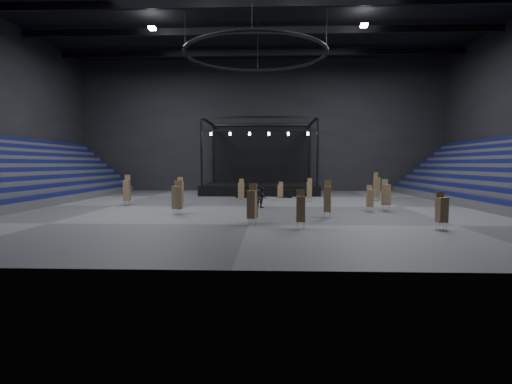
{
  "coord_description": "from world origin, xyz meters",
  "views": [
    {
      "loc": [
        1.37,
        -34.54,
        3.68
      ],
      "look_at": [
        0.13,
        -2.0,
        1.4
      ],
      "focal_mm": 28.0,
      "sensor_mm": 36.0,
      "label": 1
    }
  ],
  "objects_px": {
    "chair_stack_10": "(242,189)",
    "chair_stack_11": "(252,204)",
    "chair_stack_2": "(309,189)",
    "chair_stack_12": "(370,197)",
    "chair_stack_15": "(377,186)",
    "chair_stack_3": "(176,197)",
    "chair_stack_13": "(280,190)",
    "chair_stack_8": "(253,207)",
    "chair_stack_7": "(181,191)",
    "stage": "(260,182)",
    "flight_case_right": "(286,194)",
    "flight_case_left": "(241,194)",
    "crew_member": "(263,198)",
    "chair_stack_5": "(127,190)",
    "chair_stack_9": "(301,208)",
    "flight_case_mid": "(256,194)",
    "chair_stack_4": "(386,194)",
    "chair_stack_14": "(442,209)",
    "chair_stack_6": "(327,198)",
    "chair_stack_1": "(241,190)",
    "chair_stack_0": "(179,197)",
    "man_center": "(256,195)"
  },
  "relations": [
    {
      "from": "chair_stack_3",
      "to": "chair_stack_7",
      "type": "distance_m",
      "value": 5.9
    },
    {
      "from": "flight_case_right",
      "to": "crew_member",
      "type": "xyz_separation_m",
      "value": [
        -2.3,
        -10.25,
        0.41
      ]
    },
    {
      "from": "chair_stack_12",
      "to": "chair_stack_7",
      "type": "bearing_deg",
      "value": 164.71
    },
    {
      "from": "flight_case_right",
      "to": "chair_stack_7",
      "type": "relative_size",
      "value": 0.53
    },
    {
      "from": "chair_stack_2",
      "to": "crew_member",
      "type": "distance_m",
      "value": 7.25
    },
    {
      "from": "chair_stack_5",
      "to": "chair_stack_9",
      "type": "xyz_separation_m",
      "value": [
        14.54,
        -12.46,
        -0.22
      ]
    },
    {
      "from": "chair_stack_5",
      "to": "chair_stack_8",
      "type": "xyz_separation_m",
      "value": [
        11.76,
        -10.27,
        -0.37
      ]
    },
    {
      "from": "chair_stack_10",
      "to": "chair_stack_11",
      "type": "xyz_separation_m",
      "value": [
        1.84,
        -17.0,
        0.22
      ]
    },
    {
      "from": "chair_stack_13",
      "to": "flight_case_right",
      "type": "bearing_deg",
      "value": 98.89
    },
    {
      "from": "chair_stack_13",
      "to": "chair_stack_6",
      "type": "bearing_deg",
      "value": -57.51
    },
    {
      "from": "chair_stack_15",
      "to": "chair_stack_10",
      "type": "bearing_deg",
      "value": 157.75
    },
    {
      "from": "chair_stack_15",
      "to": "man_center",
      "type": "relative_size",
      "value": 1.47
    },
    {
      "from": "chair_stack_4",
      "to": "chair_stack_9",
      "type": "xyz_separation_m",
      "value": [
        -7.41,
        -9.24,
        -0.13
      ]
    },
    {
      "from": "chair_stack_8",
      "to": "chair_stack_14",
      "type": "xyz_separation_m",
      "value": [
        10.65,
        -2.19,
        0.13
      ]
    },
    {
      "from": "flight_case_mid",
      "to": "flight_case_right",
      "type": "height_order",
      "value": "flight_case_right"
    },
    {
      "from": "stage",
      "to": "flight_case_right",
      "type": "distance_m",
      "value": 7.66
    },
    {
      "from": "chair_stack_1",
      "to": "chair_stack_3",
      "type": "height_order",
      "value": "chair_stack_3"
    },
    {
      "from": "chair_stack_15",
      "to": "chair_stack_14",
      "type": "bearing_deg",
      "value": -113.55
    },
    {
      "from": "chair_stack_6",
      "to": "chair_stack_0",
      "type": "bearing_deg",
      "value": -176.05
    },
    {
      "from": "chair_stack_8",
      "to": "chair_stack_13",
      "type": "distance_m",
      "value": 15.66
    },
    {
      "from": "chair_stack_7",
      "to": "stage",
      "type": "bearing_deg",
      "value": 47.93
    },
    {
      "from": "chair_stack_5",
      "to": "chair_stack_6",
      "type": "bearing_deg",
      "value": -22.2
    },
    {
      "from": "chair_stack_1",
      "to": "chair_stack_6",
      "type": "xyz_separation_m",
      "value": [
        6.73,
        -10.14,
        0.13
      ]
    },
    {
      "from": "chair_stack_12",
      "to": "chair_stack_14",
      "type": "bearing_deg",
      "value": -80.35
    },
    {
      "from": "chair_stack_9",
      "to": "crew_member",
      "type": "distance_m",
      "value": 11.24
    },
    {
      "from": "chair_stack_10",
      "to": "chair_stack_8",
      "type": "bearing_deg",
      "value": -91.18
    },
    {
      "from": "flight_case_mid",
      "to": "chair_stack_7",
      "type": "height_order",
      "value": "chair_stack_7"
    },
    {
      "from": "chair_stack_2",
      "to": "chair_stack_10",
      "type": "bearing_deg",
      "value": 179.37
    },
    {
      "from": "chair_stack_0",
      "to": "chair_stack_12",
      "type": "relative_size",
      "value": 1.21
    },
    {
      "from": "chair_stack_0",
      "to": "chair_stack_7",
      "type": "distance_m",
      "value": 6.02
    },
    {
      "from": "chair_stack_4",
      "to": "chair_stack_1",
      "type": "bearing_deg",
      "value": 139.89
    },
    {
      "from": "chair_stack_7",
      "to": "crew_member",
      "type": "relative_size",
      "value": 1.48
    },
    {
      "from": "chair_stack_0",
      "to": "chair_stack_5",
      "type": "relative_size",
      "value": 0.91
    },
    {
      "from": "flight_case_left",
      "to": "chair_stack_11",
      "type": "height_order",
      "value": "chair_stack_11"
    },
    {
      "from": "crew_member",
      "to": "stage",
      "type": "bearing_deg",
      "value": 1.63
    },
    {
      "from": "chair_stack_7",
      "to": "man_center",
      "type": "height_order",
      "value": "chair_stack_7"
    },
    {
      "from": "chair_stack_8",
      "to": "chair_stack_14",
      "type": "distance_m",
      "value": 10.87
    },
    {
      "from": "chair_stack_3",
      "to": "chair_stack_13",
      "type": "height_order",
      "value": "chair_stack_3"
    },
    {
      "from": "chair_stack_0",
      "to": "chair_stack_10",
      "type": "xyz_separation_m",
      "value": [
        3.74,
        12.0,
        -0.19
      ]
    },
    {
      "from": "flight_case_mid",
      "to": "chair_stack_15",
      "type": "relative_size",
      "value": 0.42
    },
    {
      "from": "flight_case_left",
      "to": "chair_stack_12",
      "type": "xyz_separation_m",
      "value": [
        10.99,
        -12.48,
        0.68
      ]
    },
    {
      "from": "chair_stack_6",
      "to": "chair_stack_14",
      "type": "bearing_deg",
      "value": -29.48
    },
    {
      "from": "chair_stack_12",
      "to": "crew_member",
      "type": "xyz_separation_m",
      "value": [
        -8.39,
        2.35,
        -0.23
      ]
    },
    {
      "from": "flight_case_right",
      "to": "chair_stack_13",
      "type": "distance_m",
      "value": 3.62
    },
    {
      "from": "chair_stack_8",
      "to": "chair_stack_7",
      "type": "bearing_deg",
      "value": 108.5
    },
    {
      "from": "chair_stack_2",
      "to": "chair_stack_12",
      "type": "xyz_separation_m",
      "value": [
        3.92,
        -8.05,
        -0.11
      ]
    },
    {
      "from": "chair_stack_5",
      "to": "chair_stack_6",
      "type": "xyz_separation_m",
      "value": [
        16.74,
        -7.55,
        -0.07
      ]
    },
    {
      "from": "chair_stack_2",
      "to": "chair_stack_4",
      "type": "xyz_separation_m",
      "value": [
        5.32,
        -7.44,
        0.1
      ]
    },
    {
      "from": "chair_stack_10",
      "to": "chair_stack_12",
      "type": "relative_size",
      "value": 1.01
    },
    {
      "from": "chair_stack_9",
      "to": "chair_stack_12",
      "type": "relative_size",
      "value": 1.08
    }
  ]
}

